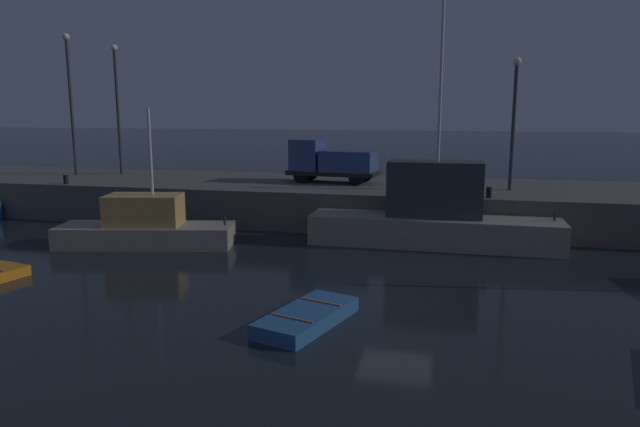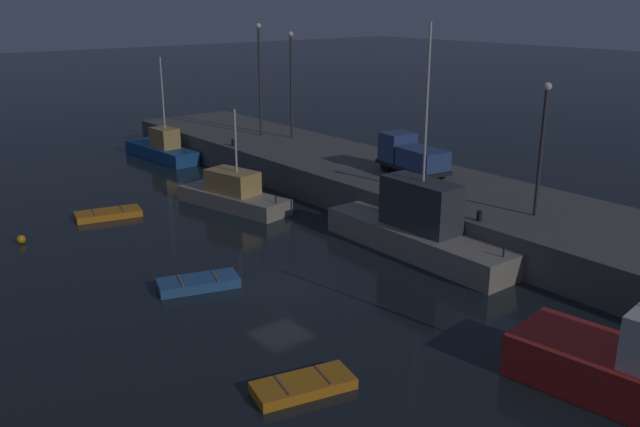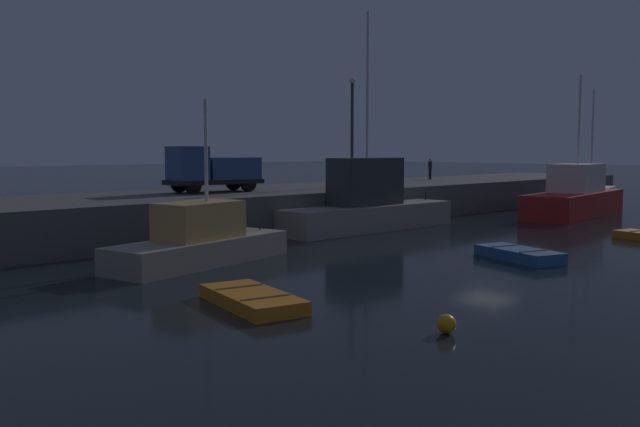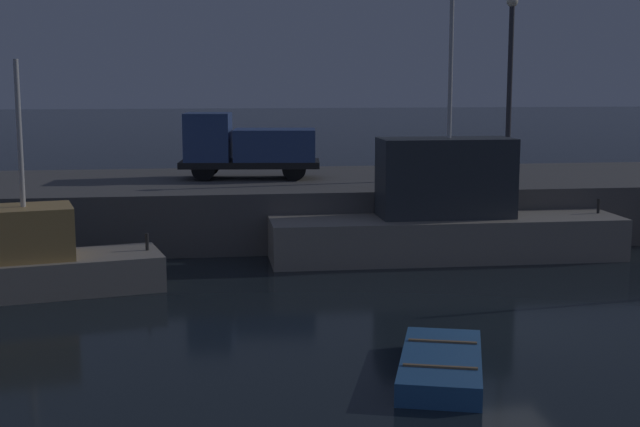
% 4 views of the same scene
% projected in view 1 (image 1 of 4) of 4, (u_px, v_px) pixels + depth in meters
% --- Properties ---
extents(ground_plane, '(320.00, 320.00, 0.00)m').
position_uv_depth(ground_plane, '(396.00, 299.00, 19.69)').
color(ground_plane, black).
extents(pier_quay, '(71.19, 9.06, 2.12)m').
position_uv_depth(pier_quay, '(421.00, 204.00, 32.98)').
color(pier_quay, '#5B5956').
rests_on(pier_quay, ground).
extents(fishing_trawler_red, '(8.51, 4.11, 6.48)m').
position_uv_depth(fishing_trawler_red, '(146.00, 227.00, 27.21)').
color(fishing_trawler_red, gray).
rests_on(fishing_trawler_red, ground).
extents(fishing_boat_blue, '(11.75, 3.17, 11.98)m').
position_uv_depth(fishing_boat_blue, '(434.00, 218.00, 27.40)').
color(fishing_boat_blue, gray).
rests_on(fishing_boat_blue, ground).
extents(dinghy_orange_near, '(2.64, 4.06, 0.50)m').
position_uv_depth(dinghy_orange_near, '(307.00, 317.00, 17.29)').
color(dinghy_orange_near, '#2D6099').
rests_on(dinghy_orange_near, ground).
extents(lamp_post_west, '(0.44, 0.44, 9.06)m').
position_uv_depth(lamp_post_west, '(70.00, 95.00, 37.09)').
color(lamp_post_west, '#38383D').
rests_on(lamp_post_west, pier_quay).
extents(lamp_post_east, '(0.44, 0.44, 8.47)m').
position_uv_depth(lamp_post_east, '(117.00, 100.00, 37.87)').
color(lamp_post_east, '#38383D').
rests_on(lamp_post_east, pier_quay).
extents(lamp_post_central, '(0.44, 0.44, 6.96)m').
position_uv_depth(lamp_post_central, '(514.00, 113.00, 30.14)').
color(lamp_post_central, '#38383D').
rests_on(lamp_post_central, pier_quay).
extents(utility_truck, '(5.55, 2.61, 2.54)m').
position_uv_depth(utility_truck, '(330.00, 161.00, 34.00)').
color(utility_truck, black).
rests_on(utility_truck, pier_quay).
extents(bollard_west, '(0.28, 0.28, 0.54)m').
position_uv_depth(bollard_west, '(489.00, 192.00, 28.20)').
color(bollard_west, black).
rests_on(bollard_west, pier_quay).
extents(bollard_central, '(0.28, 0.28, 0.52)m').
position_uv_depth(bollard_central, '(66.00, 179.00, 33.47)').
color(bollard_central, black).
rests_on(bollard_central, pier_quay).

